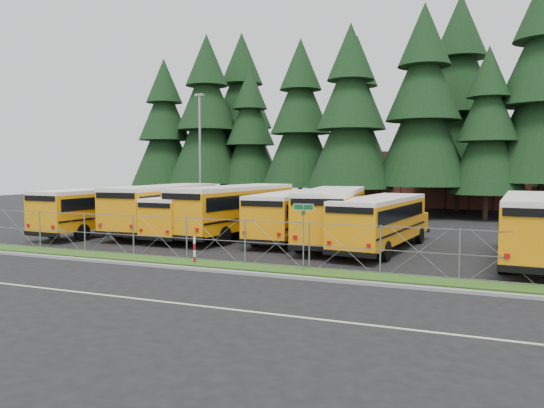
% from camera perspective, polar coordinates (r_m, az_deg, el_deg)
% --- Properties ---
extents(ground, '(120.00, 120.00, 0.00)m').
position_cam_1_polar(ground, '(24.26, 0.25, -6.24)').
color(ground, black).
rests_on(ground, ground).
extents(curb, '(50.00, 0.25, 0.12)m').
position_cam_1_polar(curb, '(21.46, -2.89, -7.43)').
color(curb, gray).
rests_on(curb, ground).
extents(grass_verge, '(50.00, 1.40, 0.06)m').
position_cam_1_polar(grass_verge, '(22.72, -1.37, -6.87)').
color(grass_verge, '#254A15').
rests_on(grass_verge, ground).
extents(road_lane_line, '(50.00, 0.12, 0.01)m').
position_cam_1_polar(road_lane_line, '(17.28, -9.93, -10.49)').
color(road_lane_line, beige).
rests_on(road_lane_line, ground).
extents(chainlink_fence, '(44.00, 0.10, 2.00)m').
position_cam_1_polar(chainlink_fence, '(23.19, -0.68, -4.21)').
color(chainlink_fence, gray).
rests_on(chainlink_fence, ground).
extents(brick_building, '(22.00, 10.00, 6.00)m').
position_cam_1_polar(brick_building, '(62.21, 19.58, 2.56)').
color(brick_building, brown).
rests_on(brick_building, ground).
extents(bus_0, '(3.16, 11.30, 2.93)m').
position_cam_1_polar(bus_0, '(35.90, -17.49, -0.73)').
color(bus_0, orange).
rests_on(bus_0, ground).
extents(bus_1, '(3.49, 12.07, 3.13)m').
position_cam_1_polar(bus_1, '(35.16, -11.27, -0.56)').
color(bus_1, orange).
rests_on(bus_1, ground).
extents(bus_2, '(2.47, 9.90, 2.59)m').
position_cam_1_polar(bus_2, '(32.82, -7.94, -1.31)').
color(bus_2, orange).
rests_on(bus_2, ground).
extents(bus_3, '(4.22, 12.32, 3.17)m').
position_cam_1_polar(bus_3, '(32.62, -3.65, -0.81)').
color(bus_3, orange).
rests_on(bus_3, ground).
extents(bus_4, '(2.90, 10.88, 2.83)m').
position_cam_1_polar(bus_4, '(31.24, 2.23, -1.32)').
color(bus_4, orange).
rests_on(bus_4, ground).
extents(bus_5, '(4.34, 12.06, 3.09)m').
position_cam_1_polar(bus_5, '(29.73, 6.60, -1.37)').
color(bus_5, orange).
rests_on(bus_5, ground).
extents(bus_6, '(3.71, 10.84, 2.78)m').
position_cam_1_polar(bus_6, '(27.91, 11.79, -2.09)').
color(bus_6, orange).
rests_on(bus_6, ground).
extents(bus_east, '(3.44, 11.78, 3.05)m').
position_cam_1_polar(bus_east, '(26.63, 26.51, -2.43)').
color(bus_east, orange).
rests_on(bus_east, ground).
extents(street_sign, '(0.84, 0.55, 2.81)m').
position_cam_1_polar(street_sign, '(21.74, 3.40, -2.02)').
color(street_sign, gray).
rests_on(street_sign, ground).
extents(striped_bollard, '(0.11, 0.11, 1.20)m').
position_cam_1_polar(striped_bollard, '(24.04, -8.34, -4.93)').
color(striped_bollard, '#B20C0C').
rests_on(striped_bollard, ground).
extents(light_standard, '(0.70, 0.35, 10.14)m').
position_cam_1_polar(light_standard, '(43.13, -7.75, 5.54)').
color(light_standard, gray).
rests_on(light_standard, ground).
extents(conifer_0, '(7.19, 7.19, 15.90)m').
position_cam_1_polar(conifer_0, '(58.79, -11.47, 7.47)').
color(conifer_0, black).
rests_on(conifer_0, ground).
extents(conifer_1, '(8.15, 8.15, 18.02)m').
position_cam_1_polar(conifer_1, '(56.16, -7.00, 8.77)').
color(conifer_1, black).
rests_on(conifer_1, ground).
extents(conifer_2, '(6.55, 6.55, 14.49)m').
position_cam_1_polar(conifer_2, '(54.70, -2.37, 7.07)').
color(conifer_2, black).
rests_on(conifer_2, ground).
extents(conifer_3, '(7.47, 7.47, 16.53)m').
position_cam_1_polar(conifer_3, '(51.33, 3.07, 8.41)').
color(conifer_3, black).
rests_on(conifer_3, ground).
extents(conifer_4, '(7.57, 7.57, 16.73)m').
position_cam_1_polar(conifer_4, '(47.08, 8.39, 8.90)').
color(conifer_4, black).
rests_on(conifer_4, ground).
extents(conifer_5, '(8.27, 8.27, 18.28)m').
position_cam_1_polar(conifer_5, '(47.91, 15.95, 9.63)').
color(conifer_5, black).
rests_on(conifer_5, ground).
extents(conifer_6, '(6.41, 6.41, 14.18)m').
position_cam_1_polar(conifer_6, '(47.20, 22.16, 7.08)').
color(conifer_6, black).
rests_on(conifer_6, ground).
extents(conifer_7, '(9.32, 9.32, 20.62)m').
position_cam_1_polar(conifer_7, '(49.35, 27.19, 10.54)').
color(conifer_7, black).
rests_on(conifer_7, ground).
extents(conifer_10, '(8.63, 8.63, 19.08)m').
position_cam_1_polar(conifer_10, '(59.66, -3.25, 9.02)').
color(conifer_10, black).
rests_on(conifer_10, ground).
extents(conifer_11, '(8.35, 8.35, 18.46)m').
position_cam_1_polar(conifer_11, '(58.85, 9.05, 8.74)').
color(conifer_11, black).
rests_on(conifer_11, ground).
extents(conifer_12, '(9.46, 9.46, 20.92)m').
position_cam_1_polar(conifer_12, '(55.22, 19.46, 10.17)').
color(conifer_12, black).
rests_on(conifer_12, ground).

